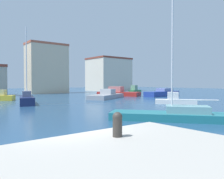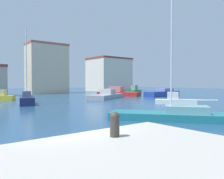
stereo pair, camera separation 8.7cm
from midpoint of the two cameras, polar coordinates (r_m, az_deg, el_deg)
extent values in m
plane|color=navy|center=(32.71, -3.79, -2.78)|extent=(160.00, 160.00, 0.00)
cylinder|color=#38332D|center=(6.13, 0.96, -9.36)|extent=(0.26, 0.26, 0.53)
sphere|color=#38332D|center=(6.08, 0.96, -6.90)|extent=(0.27, 0.27, 0.27)
cube|color=#19234C|center=(28.97, -20.71, -2.57)|extent=(3.12, 6.07, 0.91)
cube|color=slate|center=(29.33, -20.75, -0.99)|extent=(1.48, 2.16, 0.66)
cylinder|color=silver|center=(28.99, -20.81, 6.55)|extent=(0.12, 0.12, 8.31)
cylinder|color=silver|center=(27.84, -20.69, 0.05)|extent=(0.65, 1.99, 0.08)
cube|color=white|center=(28.51, 15.58, -2.97)|extent=(4.30, 4.76, 0.54)
cube|color=silver|center=(28.45, 14.98, -1.53)|extent=(1.82, 1.81, 0.89)
cube|color=#28703D|center=(53.16, 5.77, -0.58)|extent=(4.72, 2.97, 0.86)
cube|color=gray|center=(52.60, 5.53, 0.49)|extent=(1.90, 1.63, 1.14)
cube|color=#B22823|center=(44.04, 1.64, -1.10)|extent=(6.23, 8.55, 0.79)
cube|color=#C4716E|center=(44.22, 0.99, 0.09)|extent=(2.89, 3.14, 1.03)
cube|color=#233D93|center=(44.45, 12.45, -1.03)|extent=(9.08, 3.40, 0.93)
cube|color=#6E7DB1|center=(45.16, 13.04, -0.03)|extent=(3.38, 2.31, 0.58)
cube|color=gray|center=(37.07, -1.43, -1.73)|extent=(9.11, 6.96, 0.67)
cube|color=#ADB0B5|center=(37.55, -1.10, -0.52)|extent=(2.90, 2.77, 0.85)
cube|color=#1E707A|center=(16.20, 14.63, -6.56)|extent=(7.07, 7.93, 0.51)
cube|color=#6B9CA2|center=(16.21, 18.28, -4.78)|extent=(2.99, 3.16, 0.50)
cylinder|color=silver|center=(16.33, 14.78, 12.60)|extent=(0.12, 0.12, 10.32)
cylinder|color=silver|center=(16.21, 20.03, -2.49)|extent=(1.93, 2.33, 0.08)
cube|color=beige|center=(56.93, -16.11, 4.85)|extent=(9.16, 5.21, 11.46)
cube|color=#B25B42|center=(57.57, -16.16, 10.80)|extent=(9.34, 5.31, 0.50)
cube|color=beige|center=(72.38, -0.89, 3.60)|extent=(11.35, 9.99, 9.85)
cube|color=brown|center=(72.73, -0.90, 7.68)|extent=(11.58, 10.19, 0.50)
camera|label=1|loc=(0.04, -90.07, 0.00)|focal=36.37mm
camera|label=2|loc=(0.04, 89.93, 0.00)|focal=36.37mm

